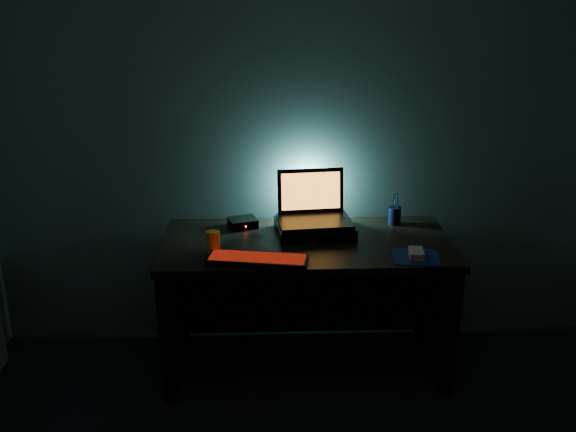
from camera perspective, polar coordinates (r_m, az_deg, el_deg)
The scene contains 10 objects.
room at distance 1.64m, azimuth 5.47°, elevation -7.43°, with size 3.50×4.00×2.50m.
desk at distance 3.47m, azimuth 1.58°, elevation -5.84°, with size 1.50×0.70×0.75m.
riser at distance 3.41m, azimuth 2.37°, elevation -1.08°, with size 0.40×0.30×0.06m, color black.
laptop at distance 3.43m, azimuth 2.24°, elevation 0.63°, with size 0.41×0.32×0.26m.
keyboard at distance 3.07m, azimuth -2.73°, elevation -3.89°, with size 0.50×0.23×0.03m.
mousepad at distance 3.18m, azimuth 11.31°, elevation -3.59°, with size 0.22×0.20×0.00m, color #0B2252.
mouse at distance 3.18m, azimuth 11.33°, elevation -3.28°, with size 0.07×0.11×0.03m, color #9D9DA2.
pen_cup at distance 3.58m, azimuth 9.46°, elevation 0.03°, with size 0.07×0.07×0.10m, color black.
juice_glass at distance 3.17m, azimuth -6.65°, elevation -2.33°, with size 0.07×0.07×0.11m, color orange.
router at distance 3.50m, azimuth -4.04°, elevation -0.61°, with size 0.18×0.16×0.05m.
Camera 1 is at (-0.21, -1.45, 2.00)m, focal length 40.00 mm.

